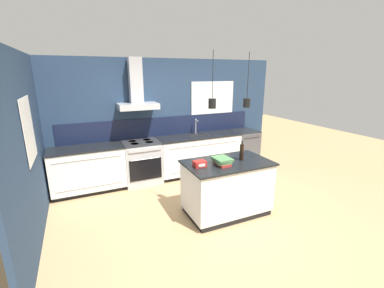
{
  "coord_description": "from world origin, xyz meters",
  "views": [
    {
      "loc": [
        -1.77,
        -3.46,
        2.3
      ],
      "look_at": [
        0.08,
        0.62,
        1.05
      ],
      "focal_mm": 24.0,
      "sensor_mm": 36.0,
      "label": 1
    }
  ],
  "objects_px": {
    "dishwasher": "(244,148)",
    "red_supply_box": "(200,164)",
    "oven_range": "(142,162)",
    "bottle_on_island": "(242,152)",
    "book_stack": "(222,161)"
  },
  "relations": [
    {
      "from": "bottle_on_island",
      "to": "red_supply_box",
      "type": "relative_size",
      "value": 1.78
    },
    {
      "from": "oven_range",
      "to": "book_stack",
      "type": "height_order",
      "value": "book_stack"
    },
    {
      "from": "oven_range",
      "to": "bottle_on_island",
      "type": "distance_m",
      "value": 2.29
    },
    {
      "from": "book_stack",
      "to": "red_supply_box",
      "type": "height_order",
      "value": "book_stack"
    },
    {
      "from": "red_supply_box",
      "to": "oven_range",
      "type": "bearing_deg",
      "value": 104.42
    },
    {
      "from": "oven_range",
      "to": "bottle_on_island",
      "type": "xyz_separation_m",
      "value": [
        1.23,
        -1.84,
        0.59
      ]
    },
    {
      "from": "dishwasher",
      "to": "red_supply_box",
      "type": "xyz_separation_m",
      "value": [
        -2.14,
        -1.84,
        0.5
      ]
    },
    {
      "from": "dishwasher",
      "to": "oven_range",
      "type": "bearing_deg",
      "value": -179.91
    },
    {
      "from": "oven_range",
      "to": "red_supply_box",
      "type": "xyz_separation_m",
      "value": [
        0.47,
        -1.84,
        0.5
      ]
    },
    {
      "from": "dishwasher",
      "to": "red_supply_box",
      "type": "height_order",
      "value": "red_supply_box"
    },
    {
      "from": "dishwasher",
      "to": "bottle_on_island",
      "type": "height_order",
      "value": "bottle_on_island"
    },
    {
      "from": "book_stack",
      "to": "bottle_on_island",
      "type": "bearing_deg",
      "value": 7.88
    },
    {
      "from": "oven_range",
      "to": "red_supply_box",
      "type": "relative_size",
      "value": 4.94
    },
    {
      "from": "bottle_on_island",
      "to": "red_supply_box",
      "type": "xyz_separation_m",
      "value": [
        -0.76,
        0.01,
        -0.09
      ]
    },
    {
      "from": "bottle_on_island",
      "to": "book_stack",
      "type": "distance_m",
      "value": 0.41
    }
  ]
}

